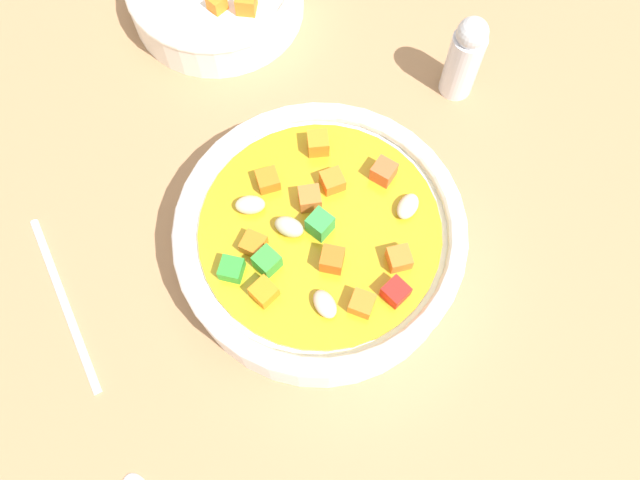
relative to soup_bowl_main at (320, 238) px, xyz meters
The scene contains 4 objects.
ground_plane 3.76cm from the soup_bowl_main, 58.30° to the right, with size 140.00×140.00×2.00cm, color #9E754F.
soup_bowl_main is the anchor object (origin of this frame).
spoon 18.85cm from the soup_bowl_main, 88.61° to the left, with size 24.00×5.44×0.82cm.
pepper_shaker 18.76cm from the soup_bowl_main, 74.37° to the right, with size 2.73×2.73×8.03cm.
Camera 1 is at (-13.58, 10.22, 44.64)cm, focal length 35.48 mm.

